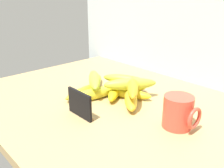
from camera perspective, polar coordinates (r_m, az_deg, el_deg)
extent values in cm
cube|color=tan|center=(86.74, 1.17, -5.74)|extent=(110.00, 76.00, 3.00)
cube|color=silver|center=(108.37, 17.15, 17.19)|extent=(130.00, 2.00, 70.00)
cube|color=black|center=(77.77, -7.35, -4.54)|extent=(11.00, 0.80, 8.40)
cube|color=olive|center=(79.92, -6.75, -6.91)|extent=(9.90, 1.20, 0.60)
cylinder|color=#D54634|center=(73.83, 14.74, -6.10)|extent=(8.47, 8.47, 9.48)
torus|color=#D54634|center=(71.55, 18.24, -7.41)|extent=(1.00, 6.31, 6.31)
ellipsoid|color=yellow|center=(90.12, -4.19, -2.23)|extent=(8.06, 19.81, 4.11)
ellipsoid|color=yellow|center=(85.87, 4.30, -3.40)|extent=(15.29, 15.06, 4.26)
ellipsoid|color=#9FB033|center=(101.50, -3.70, 0.38)|extent=(14.51, 15.21, 3.74)
ellipsoid|color=gold|center=(96.62, -4.15, -0.85)|extent=(13.64, 14.98, 3.32)
ellipsoid|color=yellow|center=(94.75, 2.85, -1.21)|extent=(11.55, 16.97, 3.50)
ellipsoid|color=yellow|center=(92.85, 0.63, -1.54)|extent=(14.02, 16.42, 3.88)
ellipsoid|color=gold|center=(93.74, -6.46, -1.65)|extent=(6.41, 18.39, 3.27)
ellipsoid|color=yellow|center=(91.16, 3.43, -2.15)|extent=(17.62, 11.13, 3.49)
ellipsoid|color=gold|center=(94.76, 2.78, 1.09)|extent=(16.32, 10.98, 3.60)
ellipsoid|color=#A4BA35|center=(94.18, -4.04, 0.98)|extent=(17.67, 14.38, 4.11)
ellipsoid|color=gold|center=(89.23, 4.14, 0.00)|extent=(14.27, 18.02, 4.29)
ellipsoid|color=gold|center=(85.00, 4.74, -0.75)|extent=(14.98, 15.52, 3.73)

